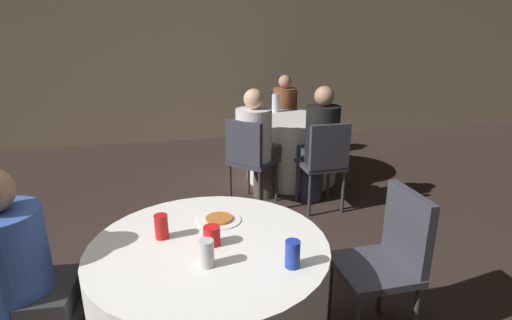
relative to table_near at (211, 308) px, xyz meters
name	(u,v)px	position (x,y,z in m)	size (l,w,h in m)	color
wall_back	(173,49)	(-0.08, 4.62, 1.04)	(16.00, 0.06, 2.80)	gray
table_near	(211,308)	(0.00, 0.00, 0.00)	(1.15, 1.15, 0.72)	white
table_far	(292,149)	(1.20, 2.60, 0.00)	(1.05, 1.05, 0.72)	white
chair_near_east	(390,252)	(0.98, 0.03, 0.18)	(0.42, 0.41, 0.89)	#383842
chair_far_southwest	(249,155)	(0.56, 1.92, 0.18)	(0.57, 0.57, 0.89)	#383842
chair_far_north	(283,117)	(1.35, 3.52, 0.18)	(0.46, 0.46, 0.89)	#383842
chair_far_south	(325,158)	(1.24, 1.67, 0.18)	(0.42, 0.42, 0.89)	#383842
person_black_shirt	(319,147)	(1.23, 1.83, 0.24)	(0.32, 0.50, 1.20)	#33384C
person_blue_shirt	(27,284)	(-0.82, 0.04, 0.23)	(0.52, 0.36, 1.15)	#282828
person_white_shirt	(257,145)	(0.67, 2.03, 0.24)	(0.48, 0.49, 1.16)	#4C4238
person_floral_shirt	(285,118)	(1.33, 3.35, 0.20)	(0.34, 0.49, 1.12)	#33384C
pizza_plate_near	(219,219)	(0.08, 0.24, 0.37)	(0.23, 0.23, 0.02)	white
soda_can_silver	(207,253)	(-0.02, -0.18, 0.42)	(0.07, 0.07, 0.12)	silver
soda_can_blue	(293,254)	(0.33, -0.26, 0.42)	(0.07, 0.07, 0.12)	#1E38A5
soda_can_red	(161,226)	(-0.22, 0.11, 0.42)	(0.07, 0.07, 0.12)	red
cup_near	(212,236)	(0.02, 0.00, 0.41)	(0.08, 0.08, 0.09)	red
bottle_far	(275,103)	(1.11, 3.02, 0.47)	(0.09, 0.09, 0.22)	silver
cup_far	(318,122)	(1.35, 2.20, 0.41)	(0.08, 0.08, 0.09)	white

